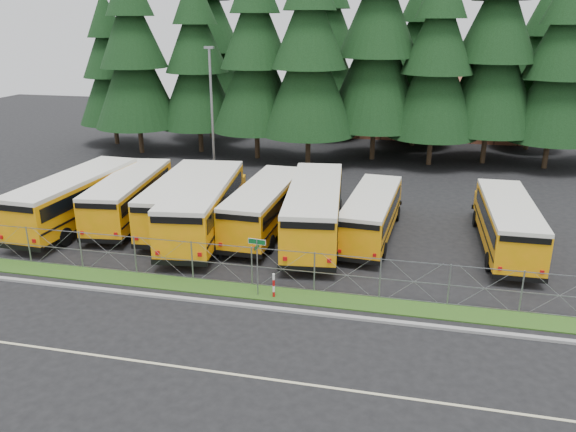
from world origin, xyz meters
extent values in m
plane|color=black|center=(0.00, 0.00, 0.00)|extent=(120.00, 120.00, 0.00)
cube|color=gray|center=(0.00, -3.10, 0.06)|extent=(50.00, 0.25, 0.12)
cube|color=#1F4513|center=(0.00, -1.70, 0.03)|extent=(50.00, 1.40, 0.06)
cube|color=beige|center=(0.00, -8.00, 0.01)|extent=(50.00, 0.12, 0.01)
cube|color=brown|center=(6.00, 40.00, 3.00)|extent=(22.00, 10.00, 6.00)
cylinder|color=gray|center=(-0.44, -1.97, 1.40)|extent=(0.06, 0.06, 2.80)
cube|color=#0B501E|center=(-0.44, -1.97, 2.68)|extent=(0.80, 0.11, 0.22)
cube|color=white|center=(-0.44, -1.97, 2.68)|extent=(0.84, 0.11, 0.26)
cube|color=#0B501E|center=(-0.44, -1.97, 2.44)|extent=(0.09, 0.55, 0.18)
cylinder|color=#B20C0C|center=(0.31, -1.98, 0.60)|extent=(0.11, 0.11, 1.20)
cylinder|color=gray|center=(-9.20, 16.54, 5.00)|extent=(0.20, 0.20, 10.00)
cube|color=gray|center=(-9.20, 16.54, 10.05)|extent=(0.70, 0.35, 0.18)
camera|label=1|loc=(6.02, -24.20, 12.01)|focal=35.00mm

